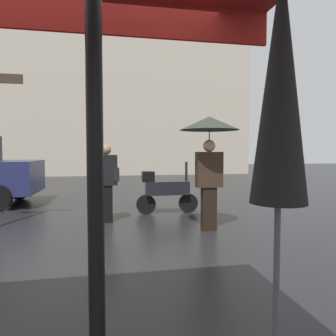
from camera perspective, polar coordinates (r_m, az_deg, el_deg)
ground_plane at (r=3.12m, az=-19.91°, el=-25.62°), size 60.00×60.00×0.00m
folded_patio_umbrella_near at (r=1.87m, az=20.03°, el=11.67°), size 0.39×0.39×2.57m
pedestrian_with_umbrella at (r=5.79m, az=7.66°, el=5.34°), size 1.11×1.11×2.13m
pedestrian_with_bag at (r=6.53m, az=-11.26°, el=-1.90°), size 0.50×0.24×1.63m
parked_scooter at (r=7.36m, az=-0.47°, el=-4.13°), size 1.49×0.32×1.23m
building_block at (r=21.52m, az=-12.31°, el=23.23°), size 18.81×2.79×17.81m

